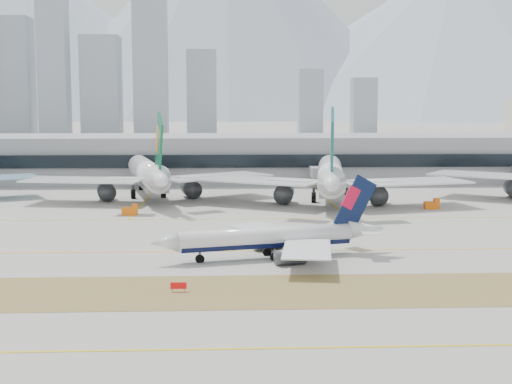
{
  "coord_description": "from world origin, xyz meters",
  "views": [
    {
      "loc": [
        -6.05,
        -126.28,
        25.09
      ],
      "look_at": [
        0.18,
        18.0,
        7.5
      ],
      "focal_mm": 50.0,
      "sensor_mm": 36.0,
      "label": 1
    }
  ],
  "objects_px": {
    "taxiing_airliner": "(275,238)",
    "terminal": "(243,158)",
    "widebody_eva": "(149,175)",
    "widebody_cathay": "(331,177)"
  },
  "relations": [
    {
      "from": "terminal",
      "to": "taxiing_airliner",
      "type": "bearing_deg",
      "value": -89.07
    },
    {
      "from": "widebody_cathay",
      "to": "terminal",
      "type": "relative_size",
      "value": 0.25
    },
    {
      "from": "widebody_eva",
      "to": "widebody_cathay",
      "type": "bearing_deg",
      "value": -115.89
    },
    {
      "from": "widebody_cathay",
      "to": "taxiing_airliner",
      "type": "bearing_deg",
      "value": 171.77
    },
    {
      "from": "taxiing_airliner",
      "to": "widebody_eva",
      "type": "xyz_separation_m",
      "value": [
        -28.86,
        76.75,
        3.09
      ]
    },
    {
      "from": "widebody_eva",
      "to": "terminal",
      "type": "xyz_separation_m",
      "value": [
        26.83,
        48.66,
        1.12
      ]
    },
    {
      "from": "widebody_eva",
      "to": "taxiing_airliner",
      "type": "bearing_deg",
      "value": -171.88
    },
    {
      "from": "widebody_eva",
      "to": "terminal",
      "type": "relative_size",
      "value": 0.23
    },
    {
      "from": "taxiing_airliner",
      "to": "widebody_eva",
      "type": "relative_size",
      "value": 0.61
    },
    {
      "from": "taxiing_airliner",
      "to": "terminal",
      "type": "height_order",
      "value": "terminal"
    }
  ]
}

